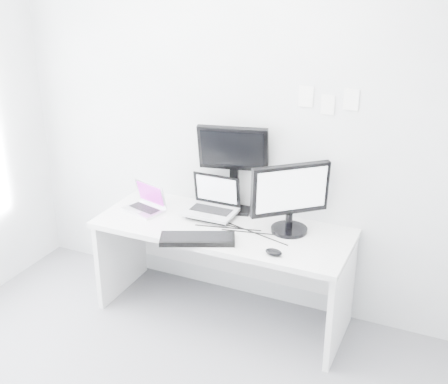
# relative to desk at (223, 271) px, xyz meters

# --- Properties ---
(back_wall) EXTENTS (3.60, 0.00, 3.60)m
(back_wall) POSITION_rel_desk_xyz_m (0.00, 0.35, 0.99)
(back_wall) COLOR silver
(back_wall) RESTS_ON ground
(desk) EXTENTS (1.80, 0.70, 0.73)m
(desk) POSITION_rel_desk_xyz_m (0.00, 0.00, 0.00)
(desk) COLOR silver
(desk) RESTS_ON ground
(macbook) EXTENTS (0.34, 0.29, 0.22)m
(macbook) POSITION_rel_desk_xyz_m (-0.64, -0.01, 0.47)
(macbook) COLOR silver
(macbook) RESTS_ON desk
(speaker) EXTENTS (0.09, 0.09, 0.16)m
(speaker) POSITION_rel_desk_xyz_m (-0.20, 0.30, 0.45)
(speaker) COLOR black
(speaker) RESTS_ON desk
(dell_laptop) EXTENTS (0.36, 0.28, 0.30)m
(dell_laptop) POSITION_rel_desk_xyz_m (-0.14, 0.10, 0.52)
(dell_laptop) COLOR #B7B9BF
(dell_laptop) RESTS_ON desk
(rear_monitor) EXTENTS (0.53, 0.29, 0.68)m
(rear_monitor) POSITION_rel_desk_xyz_m (-0.04, 0.27, 0.70)
(rear_monitor) COLOR black
(rear_monitor) RESTS_ON desk
(samsung_monitor) EXTENTS (0.58, 0.55, 0.50)m
(samsung_monitor) POSITION_rel_desk_xyz_m (0.45, 0.12, 0.62)
(samsung_monitor) COLOR black
(samsung_monitor) RESTS_ON desk
(keyboard) EXTENTS (0.52, 0.36, 0.03)m
(keyboard) POSITION_rel_desk_xyz_m (-0.06, -0.27, 0.38)
(keyboard) COLOR black
(keyboard) RESTS_ON desk
(mouse) EXTENTS (0.13, 0.09, 0.04)m
(mouse) POSITION_rel_desk_xyz_m (0.46, -0.24, 0.38)
(mouse) COLOR black
(mouse) RESTS_ON desk
(wall_note_0) EXTENTS (0.10, 0.00, 0.14)m
(wall_note_0) POSITION_rel_desk_xyz_m (0.45, 0.34, 1.26)
(wall_note_0) COLOR white
(wall_note_0) RESTS_ON back_wall
(wall_note_1) EXTENTS (0.09, 0.00, 0.13)m
(wall_note_1) POSITION_rel_desk_xyz_m (0.60, 0.34, 1.22)
(wall_note_1) COLOR white
(wall_note_1) RESTS_ON back_wall
(wall_note_2) EXTENTS (0.10, 0.00, 0.14)m
(wall_note_2) POSITION_rel_desk_xyz_m (0.75, 0.34, 1.26)
(wall_note_2) COLOR white
(wall_note_2) RESTS_ON back_wall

